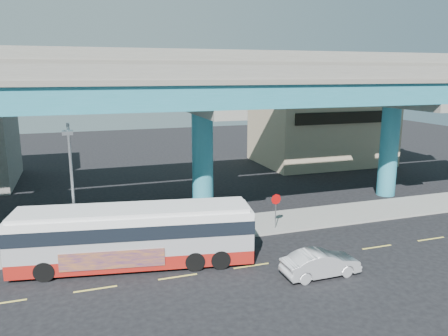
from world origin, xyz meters
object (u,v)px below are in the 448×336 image
object	(u,v)px
transit_bus	(134,234)
sedan	(321,263)
stop_sign	(276,204)
street_lamp	(71,172)

from	to	relation	value
transit_bus	sedan	world-z (taller)	transit_bus
transit_bus	stop_sign	distance (m)	9.64
transit_bus	sedan	size ratio (longest dim) A/B	3.14
sedan	street_lamp	xyz separation A→B (m)	(-11.64, 5.92, 4.28)
sedan	street_lamp	world-z (taller)	street_lamp
transit_bus	street_lamp	world-z (taller)	street_lamp
street_lamp	stop_sign	bearing A→B (deg)	3.40
transit_bus	stop_sign	size ratio (longest dim) A/B	5.50
sedan	street_lamp	distance (m)	13.74
sedan	stop_sign	world-z (taller)	stop_sign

